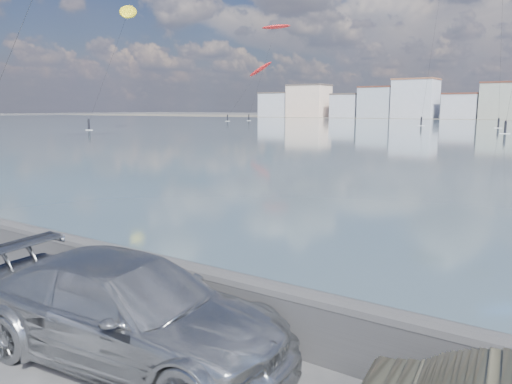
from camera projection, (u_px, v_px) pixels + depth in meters
ground at (38, 377)px, 7.05m from camera, size 700.00×700.00×0.00m
seawall at (171, 283)px, 9.15m from camera, size 400.00×0.36×1.08m
car_silver at (128, 310)px, 7.46m from camera, size 5.56×2.79×1.55m
kitesurfer_14 at (128, 13)px, 86.09m from camera, size 8.67×11.39×22.78m
kitesurfer_15 at (276, 28)px, 158.52m from camera, size 8.51×19.46×30.54m
kitesurfer_16 at (260, 70)px, 152.85m from camera, size 7.49×16.68×18.20m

